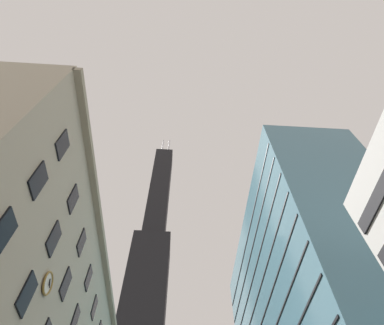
{
  "coord_description": "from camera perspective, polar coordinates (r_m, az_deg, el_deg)",
  "views": [
    {
      "loc": [
        -2.44,
        -13.78,
        1.53
      ],
      "look_at": [
        -0.94,
        11.56,
        39.81
      ],
      "focal_mm": 29.44,
      "sensor_mm": 36.0,
      "label": 1
    }
  ],
  "objects": []
}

